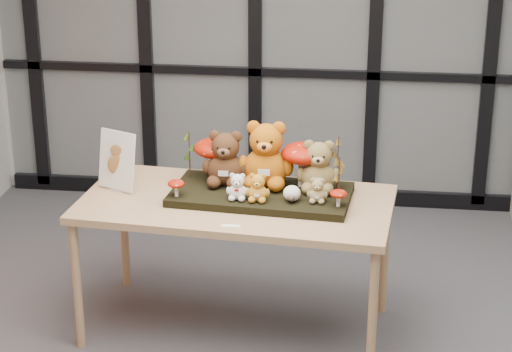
# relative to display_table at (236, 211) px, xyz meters

# --- Properties ---
(room_shell) EXTENTS (5.00, 5.00, 5.00)m
(room_shell) POSITION_rel_display_table_xyz_m (0.30, -0.42, 0.92)
(room_shell) COLOR beige
(room_shell) RESTS_ON floor
(glass_partition) EXTENTS (4.90, 0.06, 2.78)m
(glass_partition) POSITION_rel_display_table_xyz_m (0.30, 2.05, 0.66)
(glass_partition) COLOR #2D383F
(glass_partition) RESTS_ON floor
(display_table) EXTENTS (1.83, 1.03, 0.83)m
(display_table) POSITION_rel_display_table_xyz_m (0.00, 0.00, 0.00)
(display_table) COLOR tan
(display_table) RESTS_ON floor
(diorama_tray) EXTENTS (1.05, 0.59, 0.04)m
(diorama_tray) POSITION_rel_display_table_xyz_m (0.14, 0.05, 0.09)
(diorama_tray) COLOR black
(diorama_tray) RESTS_ON display_table
(bear_pooh_yellow) EXTENTS (0.35, 0.32, 0.42)m
(bear_pooh_yellow) POSITION_rel_display_table_xyz_m (0.15, 0.16, 0.32)
(bear_pooh_yellow) COLOR #B55A0C
(bear_pooh_yellow) RESTS_ON diorama_tray
(bear_brown_medium) EXTENTS (0.29, 0.27, 0.35)m
(bear_brown_medium) POSITION_rel_display_table_xyz_m (-0.08, 0.15, 0.29)
(bear_brown_medium) COLOR #442613
(bear_brown_medium) RESTS_ON diorama_tray
(bear_tan_back) EXTENTS (0.27, 0.25, 0.33)m
(bear_tan_back) POSITION_rel_display_table_xyz_m (0.46, 0.11, 0.27)
(bear_tan_back) COLOR olive
(bear_tan_back) RESTS_ON diorama_tray
(bear_small_yellow) EXTENTS (0.14, 0.13, 0.18)m
(bear_small_yellow) POSITION_rel_display_table_xyz_m (0.14, -0.09, 0.20)
(bear_small_yellow) COLOR orange
(bear_small_yellow) RESTS_ON diorama_tray
(bear_white_bow) EXTENTS (0.14, 0.13, 0.17)m
(bear_white_bow) POSITION_rel_display_table_xyz_m (0.02, -0.08, 0.19)
(bear_white_bow) COLOR white
(bear_white_bow) RESTS_ON diorama_tray
(bear_beige_small) EXTENTS (0.13, 0.12, 0.15)m
(bear_beige_small) POSITION_rel_display_table_xyz_m (0.46, -0.06, 0.18)
(bear_beige_small) COLOR #9C844F
(bear_beige_small) RESTS_ON diorama_tray
(plush_cream_hedgehog) EXTENTS (0.08, 0.07, 0.10)m
(plush_cream_hedgehog) POSITION_rel_display_table_xyz_m (0.32, -0.07, 0.16)
(plush_cream_hedgehog) COLOR white
(plush_cream_hedgehog) RESTS_ON diorama_tray
(mushroom_back_left) EXTENTS (0.24, 0.24, 0.27)m
(mushroom_back_left) POSITION_rel_display_table_xyz_m (-0.16, 0.23, 0.24)
(mushroom_back_left) COLOR #971404
(mushroom_back_left) RESTS_ON diorama_tray
(mushroom_back_right) EXTENTS (0.25, 0.25, 0.28)m
(mushroom_back_right) POSITION_rel_display_table_xyz_m (0.37, 0.17, 0.25)
(mushroom_back_right) COLOR #971404
(mushroom_back_right) RESTS_ON diorama_tray
(mushroom_front_left) EXTENTS (0.10, 0.10, 0.11)m
(mushroom_front_left) POSITION_rel_display_table_xyz_m (-0.33, -0.08, 0.16)
(mushroom_front_left) COLOR #971404
(mushroom_front_left) RESTS_ON diorama_tray
(mushroom_front_right) EXTENTS (0.09, 0.09, 0.10)m
(mushroom_front_right) POSITION_rel_display_table_xyz_m (0.58, -0.12, 0.16)
(mushroom_front_right) COLOR #971404
(mushroom_front_right) RESTS_ON diorama_tray
(sprig_green_far_left) EXTENTS (0.05, 0.05, 0.28)m
(sprig_green_far_left) POSITION_rel_display_table_xyz_m (-0.31, 0.23, 0.25)
(sprig_green_far_left) COLOR #1F3C0D
(sprig_green_far_left) RESTS_ON diorama_tray
(sprig_green_mid_left) EXTENTS (0.05, 0.05, 0.27)m
(sprig_green_mid_left) POSITION_rel_display_table_xyz_m (-0.14, 0.27, 0.24)
(sprig_green_mid_left) COLOR #1F3C0D
(sprig_green_mid_left) RESTS_ON diorama_tray
(sprig_dry_far_right) EXTENTS (0.05, 0.05, 0.32)m
(sprig_dry_far_right) POSITION_rel_display_table_xyz_m (0.57, 0.13, 0.27)
(sprig_dry_far_right) COLOR brown
(sprig_dry_far_right) RESTS_ON diorama_tray
(sprig_dry_mid_right) EXTENTS (0.05, 0.05, 0.25)m
(sprig_dry_mid_right) POSITION_rel_display_table_xyz_m (0.58, -0.01, 0.23)
(sprig_dry_mid_right) COLOR brown
(sprig_dry_mid_right) RESTS_ON diorama_tray
(sprig_green_centre) EXTENTS (0.05, 0.05, 0.24)m
(sprig_green_centre) POSITION_rel_display_table_xyz_m (0.07, 0.26, 0.23)
(sprig_green_centre) COLOR #1F3C0D
(sprig_green_centre) RESTS_ON diorama_tray
(sign_holder) EXTENTS (0.25, 0.16, 0.35)m
(sign_holder) POSITION_rel_display_table_xyz_m (-0.71, 0.08, 0.23)
(sign_holder) COLOR silver
(sign_holder) RESTS_ON display_table
(label_card) EXTENTS (0.10, 0.03, 0.00)m
(label_card) POSITION_rel_display_table_xyz_m (0.02, -0.36, 0.07)
(label_card) COLOR white
(label_card) RESTS_ON display_table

